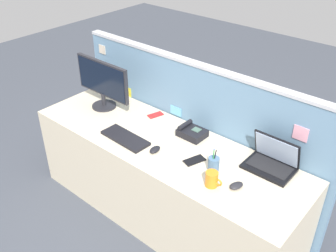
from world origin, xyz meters
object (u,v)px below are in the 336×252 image
Objects in this scene: desktop_monitor at (103,82)px; desk_phone at (192,132)px; cell_phone_black_slab at (194,160)px; coffee_mug at (212,179)px; computer_mouse_left_hand at (155,150)px; computer_mouse_right_hand at (236,186)px; laptop at (272,160)px; cell_phone_red_case at (155,115)px; pen_cup at (214,164)px; keyboard_main at (125,138)px.

desk_phone is (0.87, 0.12, -0.21)m from desktop_monitor.
cell_phone_black_slab is 0.28m from coffee_mug.
coffee_mug is (0.53, -0.04, 0.04)m from computer_mouse_left_hand.
desktop_monitor reaches higher than computer_mouse_right_hand.
laptop reaches higher than cell_phone_black_slab.
desktop_monitor reaches higher than coffee_mug.
cell_phone_red_case is (-1.07, 0.00, -0.05)m from laptop.
pen_cup reaches higher than computer_mouse_left_hand.
desk_phone is at bearing 146.43° from pen_cup.
desktop_monitor is at bearing 156.36° from keyboard_main.
computer_mouse_right_hand is 0.66m from computer_mouse_left_hand.
coffee_mug is at bearing -115.23° from laptop.
pen_cup is (0.38, -0.25, 0.02)m from desk_phone.
computer_mouse_right_hand reaches higher than cell_phone_red_case.
coffee_mug reaches higher than computer_mouse_left_hand.
computer_mouse_left_hand is 0.52m from cell_phone_red_case.
computer_mouse_right_hand is at bearing 11.27° from cell_phone_black_slab.
laptop reaches higher than cell_phone_red_case.
keyboard_main is 0.81m from coffee_mug.
laptop is at bearing 24.44° from keyboard_main.
pen_cup is at bearing -33.57° from desk_phone.
keyboard_main is at bearing -148.49° from cell_phone_black_slab.
keyboard_main is 3.08× the size of cell_phone_red_case.
keyboard_main is (-0.35, -0.37, -0.02)m from desk_phone.
cell_phone_red_case is at bearing 159.44° from pen_cup.
keyboard_main reaches higher than cell_phone_red_case.
computer_mouse_left_hand is 0.66× the size of cell_phone_black_slab.
laptop is at bearing 64.77° from coffee_mug.
cell_phone_red_case is at bearing 174.34° from cell_phone_black_slab.
keyboard_main is 2.62× the size of cell_phone_black_slab.
computer_mouse_left_hand is (-0.73, -0.38, -0.04)m from laptop.
coffee_mug is (0.08, -0.13, -0.00)m from pen_cup.
laptop is 0.66m from desk_phone.
desktop_monitor is at bearing 160.38° from computer_mouse_left_hand.
desktop_monitor is 1.46× the size of keyboard_main.
laptop is at bearing 16.65° from cell_phone_red_case.
computer_mouse_left_hand is 0.30m from cell_phone_black_slab.
desk_phone is 0.66m from computer_mouse_right_hand.
desktop_monitor is 3.84× the size of cell_phone_black_slab.
cell_phone_red_case is at bearing 179.82° from laptop.
desktop_monitor is 1.78× the size of laptop.
coffee_mug is (1.32, -0.26, -0.19)m from desktop_monitor.
computer_mouse_right_hand is at bearing 6.65° from keyboard_main.
laptop is 2.15× the size of cell_phone_black_slab.
desktop_monitor is at bearing -142.51° from cell_phone_red_case.
keyboard_main is at bearing -25.81° from desktop_monitor.
computer_mouse_left_hand is at bearing 8.28° from keyboard_main.
cell_phone_red_case is 1.08× the size of coffee_mug.
coffee_mug is (-0.13, -0.09, 0.04)m from computer_mouse_right_hand.
laptop is at bearing 3.94° from desk_phone.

